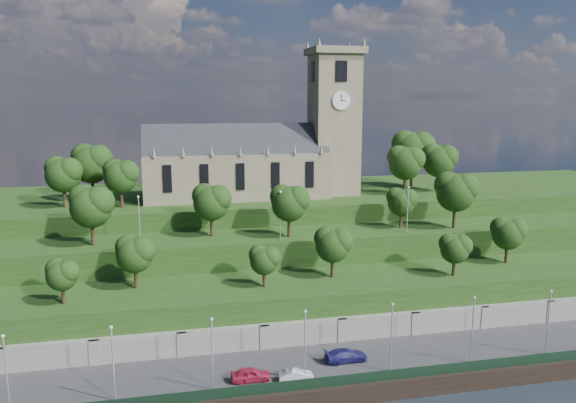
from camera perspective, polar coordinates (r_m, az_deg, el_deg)
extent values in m
cube|color=#2D2D30|center=(68.63, 2.67, -16.90)|extent=(160.00, 12.00, 2.00)
cube|color=black|center=(63.48, 4.15, -19.27)|extent=(160.00, 0.50, 2.20)
cube|color=black|center=(63.29, 3.99, -17.81)|extent=(160.00, 0.10, 1.20)
cube|color=slate|center=(73.21, 1.45, -13.75)|extent=(160.00, 2.00, 5.00)
cube|color=slate|center=(73.33, -27.07, -14.93)|extent=(1.20, 0.60, 5.00)
cube|color=slate|center=(71.37, -19.03, -15.03)|extent=(1.20, 0.60, 5.00)
cube|color=slate|center=(70.77, -10.69, -14.84)|extent=(1.20, 0.60, 5.00)
cube|color=slate|center=(71.58, -2.41, -14.35)|extent=(1.20, 0.60, 5.00)
cube|color=slate|center=(73.75, 5.49, -13.61)|extent=(1.20, 0.60, 5.00)
cube|color=slate|center=(77.16, 12.77, -12.70)|extent=(1.20, 0.60, 5.00)
cube|color=slate|center=(81.67, 19.29, -11.71)|extent=(1.20, 0.60, 5.00)
cube|color=slate|center=(87.09, 25.02, -10.71)|extent=(1.20, 0.60, 5.00)
cube|color=#1C3913|center=(78.00, 0.41, -10.97)|extent=(160.00, 12.00, 8.00)
cube|color=#1C3913|center=(87.47, -1.17, -7.15)|extent=(160.00, 10.00, 12.00)
cube|color=#1C3913|center=(107.00, -3.31, -3.01)|extent=(160.00, 32.00, 15.00)
cube|color=#6C624C|center=(100.43, -5.29, 2.74)|extent=(32.00, 12.00, 8.00)
cube|color=#202327|center=(99.96, -5.33, 5.01)|extent=(32.00, 10.18, 10.18)
cone|color=#6C624C|center=(93.23, -13.49, 4.92)|extent=(0.70, 0.70, 1.80)
cone|color=#6C624C|center=(93.24, -10.62, 5.03)|extent=(0.70, 0.70, 1.80)
cone|color=#6C624C|center=(93.48, -7.75, 5.13)|extent=(0.70, 0.70, 1.80)
cone|color=#6C624C|center=(93.94, -4.90, 5.21)|extent=(0.70, 0.70, 1.80)
cone|color=#6C624C|center=(94.64, -2.08, 5.28)|extent=(0.70, 0.70, 1.80)
cone|color=#6C624C|center=(95.56, 0.68, 5.34)|extent=(0.70, 0.70, 1.80)
cone|color=#6C624C|center=(96.70, 3.39, 5.39)|extent=(0.70, 0.70, 1.80)
cube|color=black|center=(93.65, -12.16, 2.28)|extent=(1.40, 0.25, 4.50)
cube|color=black|center=(93.82, -8.49, 2.42)|extent=(1.40, 0.25, 4.50)
cube|color=black|center=(94.38, -4.85, 2.55)|extent=(1.40, 0.25, 4.50)
cube|color=black|center=(95.31, -1.27, 2.66)|extent=(1.40, 0.25, 4.50)
cube|color=black|center=(96.61, 2.23, 2.76)|extent=(1.40, 0.25, 4.50)
cube|color=#6C624C|center=(103.30, 4.68, 7.71)|extent=(8.00, 8.00, 25.00)
cube|color=#6C624C|center=(103.47, 4.79, 14.97)|extent=(9.20, 9.20, 1.20)
cone|color=#6C624C|center=(98.64, 3.19, 15.90)|extent=(0.80, 0.80, 1.60)
cone|color=#6C624C|center=(106.35, 2.01, 15.53)|extent=(0.80, 0.80, 1.60)
cone|color=#6C624C|center=(101.03, 7.74, 15.70)|extent=(0.80, 0.80, 1.60)
cone|color=#6C624C|center=(108.57, 6.26, 15.37)|extent=(0.80, 0.80, 1.60)
cube|color=black|center=(99.37, 5.46, 13.06)|extent=(2.00, 0.25, 3.50)
cube|color=black|center=(107.17, 4.11, 12.90)|extent=(2.00, 0.25, 3.50)
cube|color=black|center=(102.16, 2.51, 13.03)|extent=(0.25, 2.00, 3.50)
cube|color=black|center=(104.51, 6.96, 12.91)|extent=(0.25, 2.00, 3.50)
cylinder|color=white|center=(99.24, 5.41, 10.18)|extent=(3.20, 0.30, 3.20)
cylinder|color=white|center=(104.44, 6.92, 10.17)|extent=(0.30, 3.20, 3.20)
cube|color=black|center=(99.06, 5.45, 10.46)|extent=(0.12, 0.05, 1.10)
cube|color=black|center=(99.19, 5.67, 10.17)|extent=(0.80, 0.05, 0.12)
cylinder|color=black|center=(73.85, -21.86, -8.72)|extent=(0.47, 0.47, 2.42)
sphere|color=black|center=(73.14, -21.99, -6.99)|extent=(3.76, 3.76, 3.76)
sphere|color=black|center=(72.50, -21.48, -6.64)|extent=(2.82, 2.82, 2.82)
sphere|color=black|center=(73.49, -22.48, -6.33)|extent=(2.63, 2.63, 2.63)
cylinder|color=black|center=(76.54, -15.21, -7.39)|extent=(0.50, 0.50, 3.04)
sphere|color=black|center=(75.70, -15.32, -5.27)|extent=(4.74, 4.74, 4.74)
sphere|color=black|center=(75.00, -14.64, -4.82)|extent=(3.55, 3.55, 3.55)
sphere|color=black|center=(76.08, -15.95, -4.48)|extent=(3.31, 3.31, 3.31)
cylinder|color=black|center=(74.58, -2.43, -7.75)|extent=(0.47, 0.47, 2.41)
sphere|color=black|center=(73.88, -2.45, -6.04)|extent=(3.75, 3.75, 3.75)
sphere|color=black|center=(73.49, -1.82, -5.67)|extent=(2.81, 2.81, 2.81)
sphere|color=black|center=(74.01, -3.01, -5.41)|extent=(2.62, 2.62, 2.62)
cylinder|color=black|center=(78.51, 4.53, -6.58)|extent=(0.50, 0.50, 3.05)
sphere|color=black|center=(77.68, 4.56, -4.50)|extent=(4.75, 4.75, 4.75)
sphere|color=black|center=(77.34, 5.34, -4.04)|extent=(3.56, 3.56, 3.56)
sphere|color=black|center=(77.77, 3.86, -3.75)|extent=(3.32, 3.32, 3.32)
cylinder|color=black|center=(82.24, 16.49, -6.37)|extent=(0.47, 0.47, 2.57)
sphere|color=black|center=(81.57, 16.59, -4.70)|extent=(4.00, 4.00, 4.00)
sphere|color=black|center=(81.46, 17.24, -4.32)|extent=(3.00, 3.00, 3.00)
sphere|color=black|center=(81.46, 16.01, -4.10)|extent=(2.80, 2.80, 2.80)
cylinder|color=black|center=(90.93, 21.31, -4.90)|extent=(0.49, 0.49, 3.00)
sphere|color=black|center=(90.23, 21.43, -3.13)|extent=(4.67, 4.67, 4.67)
sphere|color=black|center=(90.22, 22.12, -2.72)|extent=(3.50, 3.50, 3.50)
sphere|color=black|center=(90.06, 20.83, -2.50)|extent=(3.27, 3.27, 3.27)
cylinder|color=black|center=(83.66, -19.23, -2.99)|extent=(0.53, 0.53, 3.74)
sphere|color=black|center=(82.92, -19.39, -0.56)|extent=(5.82, 5.82, 5.82)
sphere|color=black|center=(82.05, -18.67, -0.01)|extent=(4.36, 4.36, 4.36)
sphere|color=black|center=(83.56, -20.07, 0.29)|extent=(4.07, 4.07, 4.07)
cylinder|color=black|center=(85.15, -7.77, -2.36)|extent=(0.51, 0.51, 3.43)
sphere|color=black|center=(84.48, -7.82, -0.17)|extent=(5.33, 5.33, 5.33)
sphere|color=black|center=(83.89, -7.08, 0.33)|extent=(4.00, 4.00, 4.00)
sphere|color=black|center=(84.88, -8.50, 0.60)|extent=(3.73, 3.73, 3.73)
cylinder|color=black|center=(83.83, 0.11, -2.47)|extent=(0.51, 0.51, 3.41)
sphere|color=black|center=(83.14, 0.11, -0.26)|extent=(5.30, 5.30, 5.30)
sphere|color=black|center=(82.72, 0.91, 0.24)|extent=(3.97, 3.97, 3.97)
sphere|color=black|center=(83.40, -0.61, 0.51)|extent=(3.71, 3.71, 3.71)
cylinder|color=black|center=(91.43, 11.39, -1.77)|extent=(0.48, 0.48, 2.80)
sphere|color=black|center=(90.90, 11.45, -0.10)|extent=(4.36, 4.36, 4.36)
sphere|color=black|center=(90.74, 12.08, 0.27)|extent=(3.27, 3.27, 3.27)
sphere|color=black|center=(90.94, 10.89, 0.48)|extent=(3.05, 3.05, 3.05)
cylinder|color=black|center=(93.14, 16.53, -1.43)|extent=(0.53, 0.53, 3.90)
sphere|color=black|center=(92.46, 16.66, 0.85)|extent=(6.07, 6.07, 6.07)
sphere|color=black|center=(92.38, 17.52, 1.37)|extent=(4.55, 4.55, 4.55)
sphere|color=black|center=(92.42, 15.89, 1.65)|extent=(4.25, 4.25, 4.25)
cylinder|color=black|center=(97.54, -21.75, 0.47)|extent=(0.52, 0.52, 3.58)
sphere|color=black|center=(97.04, -21.89, 2.49)|extent=(5.57, 5.57, 5.57)
sphere|color=black|center=(96.20, -21.33, 2.96)|extent=(4.18, 4.18, 4.18)
sphere|color=black|center=(97.75, -22.43, 3.16)|extent=(3.90, 3.90, 3.90)
cylinder|color=black|center=(102.81, -19.21, 1.31)|extent=(0.55, 0.55, 4.22)
sphere|color=black|center=(102.27, -19.35, 3.56)|extent=(6.56, 6.56, 6.56)
sphere|color=black|center=(101.36, -18.69, 4.10)|extent=(4.92, 4.92, 4.92)
sphere|color=black|center=(103.09, -19.98, 4.31)|extent=(4.59, 4.59, 4.59)
cylinder|color=black|center=(94.47, -16.56, 0.43)|extent=(0.51, 0.51, 3.40)
sphere|color=black|center=(93.97, -16.67, 2.40)|extent=(5.29, 5.29, 5.29)
sphere|color=black|center=(93.26, -16.07, 2.86)|extent=(3.96, 3.96, 3.96)
sphere|color=black|center=(94.56, -17.23, 3.07)|extent=(3.70, 3.70, 3.70)
cylinder|color=black|center=(104.96, 11.76, 1.76)|extent=(0.53, 0.53, 3.86)
sphere|color=black|center=(104.46, 11.83, 3.79)|extent=(6.01, 6.01, 6.01)
sphere|color=black|center=(104.31, 12.59, 4.25)|extent=(4.51, 4.51, 4.51)
sphere|color=black|center=(104.60, 11.16, 4.48)|extent=(4.21, 4.21, 4.21)
cylinder|color=black|center=(114.14, 12.44, 2.68)|extent=(0.57, 0.57, 4.81)
sphere|color=black|center=(113.61, 12.54, 5.00)|extent=(7.48, 7.48, 7.48)
sphere|color=black|center=(113.47, 13.41, 5.53)|extent=(5.61, 5.61, 5.61)
sphere|color=black|center=(113.79, 11.77, 5.80)|extent=(5.24, 5.24, 5.24)
cylinder|color=black|center=(110.01, 14.97, 2.03)|extent=(0.53, 0.53, 3.87)
sphere|color=black|center=(109.53, 15.07, 3.96)|extent=(6.02, 6.02, 6.02)
sphere|color=black|center=(109.46, 15.79, 4.40)|extent=(4.52, 4.52, 4.52)
sphere|color=black|center=(109.60, 14.43, 4.63)|extent=(4.21, 4.21, 4.21)
cylinder|color=#B2B2B7|center=(63.54, -26.67, -15.49)|extent=(0.16, 0.16, 7.88)
sphere|color=silver|center=(61.94, -26.99, -12.10)|extent=(0.36, 0.36, 0.36)
cylinder|color=#B2B2B7|center=(61.75, -17.32, -15.58)|extent=(0.16, 0.16, 7.88)
sphere|color=silver|center=(60.10, -17.54, -12.09)|extent=(0.36, 0.36, 0.36)
cylinder|color=#B2B2B7|center=(61.55, -7.68, -15.26)|extent=(0.16, 0.16, 7.88)
sphere|color=silver|center=(59.89, -7.78, -11.76)|extent=(0.36, 0.36, 0.36)
cylinder|color=#B2B2B7|center=(62.95, 1.73, -14.54)|extent=(0.16, 0.16, 7.88)
sphere|color=silver|center=(61.34, 1.75, -11.11)|extent=(0.36, 0.36, 0.36)
cylinder|color=#B2B2B7|center=(65.87, 10.45, -13.54)|extent=(0.16, 0.16, 7.88)
sphere|color=silver|center=(64.32, 10.58, -10.23)|extent=(0.36, 0.36, 0.36)
cylinder|color=#B2B2B7|center=(70.10, 18.21, -12.38)|extent=(0.16, 0.16, 7.88)
sphere|color=silver|center=(68.65, 18.41, -9.25)|extent=(0.36, 0.36, 0.36)
cylinder|color=#B2B2B7|center=(75.43, 24.92, -11.19)|extent=(0.16, 0.16, 7.88)
sphere|color=silver|center=(74.08, 25.17, -8.27)|extent=(0.36, 0.36, 0.36)
cylinder|color=#B2B2B7|center=(80.77, -14.85, -2.06)|extent=(0.16, 0.16, 6.94)
sphere|color=silver|center=(80.08, -14.98, 0.45)|extent=(0.36, 0.36, 0.36)
cylinder|color=#B2B2B7|center=(82.18, -0.79, -1.48)|extent=(0.16, 0.16, 6.94)
sphere|color=silver|center=(81.50, -0.80, 0.99)|extent=(0.36, 0.36, 0.36)
cylinder|color=#B2B2B7|center=(88.23, 12.05, -0.88)|extent=(0.16, 0.16, 6.94)
sphere|color=silver|center=(87.60, 12.14, 1.43)|extent=(0.36, 0.36, 0.36)
imported|color=#A31B38|center=(64.40, -3.80, -17.13)|extent=(4.43, 1.90, 1.49)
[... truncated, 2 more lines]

